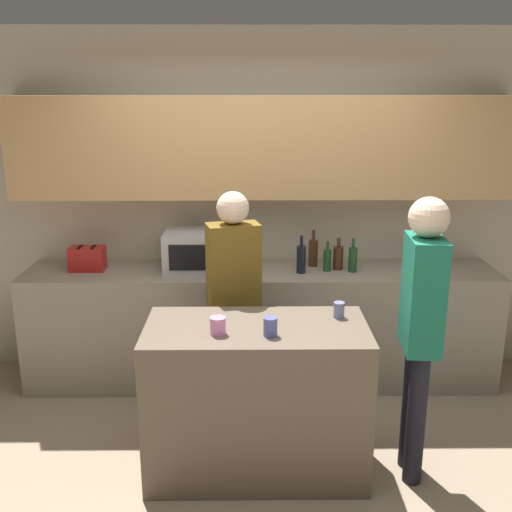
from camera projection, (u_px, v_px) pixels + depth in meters
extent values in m
plane|color=gray|center=(265.00, 489.00, 3.49)|extent=(14.00, 14.00, 0.00)
cube|color=beige|center=(261.00, 205.00, 4.79)|extent=(6.40, 0.08, 2.70)
cube|color=tan|center=(261.00, 147.00, 4.47)|extent=(3.74, 0.32, 0.75)
cube|color=gray|center=(261.00, 325.00, 4.70)|extent=(3.60, 0.62, 0.91)
cube|color=brown|center=(256.00, 398.00, 3.57)|extent=(1.29, 0.64, 0.93)
cube|color=#B7BABC|center=(199.00, 251.00, 4.54)|extent=(0.52, 0.38, 0.30)
cube|color=black|center=(190.00, 258.00, 4.36)|extent=(0.31, 0.01, 0.19)
cube|color=#B21E19|center=(87.00, 259.00, 4.55)|extent=(0.26, 0.16, 0.18)
cube|color=black|center=(80.00, 247.00, 4.53)|extent=(0.02, 0.11, 0.01)
cube|color=black|center=(93.00, 247.00, 4.53)|extent=(0.02, 0.11, 0.01)
cylinder|color=#333D4C|center=(419.00, 263.00, 4.59)|extent=(0.14, 0.14, 0.10)
cylinder|color=#38662D|center=(420.00, 245.00, 4.55)|extent=(0.01, 0.01, 0.18)
sphere|color=#B25199|center=(421.00, 227.00, 4.51)|extent=(0.13, 0.13, 0.13)
cylinder|color=black|center=(301.00, 260.00, 4.48)|extent=(0.07, 0.07, 0.21)
cylinder|color=black|center=(302.00, 241.00, 4.44)|extent=(0.02, 0.02, 0.08)
cylinder|color=#472814|center=(313.00, 253.00, 4.65)|extent=(0.07, 0.07, 0.21)
cylinder|color=#472814|center=(314.00, 235.00, 4.61)|extent=(0.03, 0.03, 0.08)
cylinder|color=#194723|center=(327.00, 260.00, 4.53)|extent=(0.06, 0.06, 0.17)
cylinder|color=#194723|center=(328.00, 246.00, 4.50)|extent=(0.02, 0.02, 0.06)
cylinder|color=#472814|center=(338.00, 258.00, 4.57)|extent=(0.08, 0.08, 0.18)
cylinder|color=#472814|center=(339.00, 242.00, 4.54)|extent=(0.03, 0.03, 0.07)
cylinder|color=#194723|center=(353.00, 260.00, 4.51)|extent=(0.06, 0.06, 0.19)
cylinder|color=#194723|center=(353.00, 243.00, 4.47)|extent=(0.02, 0.02, 0.07)
cylinder|color=#545EA8|center=(270.00, 327.00, 3.30)|extent=(0.08, 0.08, 0.11)
cylinder|color=#E98BCE|center=(218.00, 326.00, 3.33)|extent=(0.09, 0.09, 0.10)
cylinder|color=#7276A7|center=(339.00, 310.00, 3.57)|extent=(0.07, 0.07, 0.09)
cylinder|color=black|center=(246.00, 365.00, 4.17)|extent=(0.11, 0.11, 0.78)
cylinder|color=black|center=(223.00, 367.00, 4.13)|extent=(0.11, 0.11, 0.78)
cube|color=brown|center=(233.00, 270.00, 3.96)|extent=(0.38, 0.27, 0.62)
sphere|color=beige|center=(233.00, 208.00, 3.85)|extent=(0.21, 0.21, 0.21)
cylinder|color=black|center=(416.00, 419.00, 3.45)|extent=(0.11, 0.11, 0.82)
cylinder|color=black|center=(411.00, 405.00, 3.60)|extent=(0.11, 0.11, 0.82)
cube|color=#1A7057|center=(423.00, 294.00, 3.33)|extent=(0.22, 0.35, 0.65)
sphere|color=beige|center=(429.00, 217.00, 3.21)|extent=(0.22, 0.22, 0.22)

